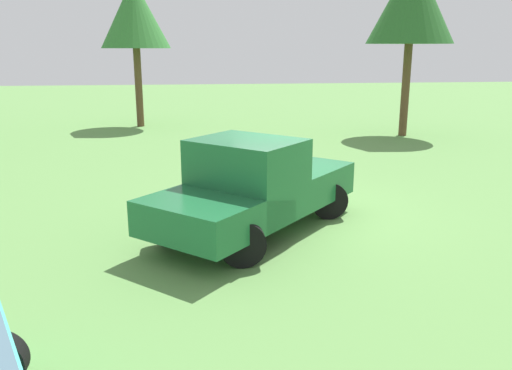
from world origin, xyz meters
The scene contains 4 objects.
ground_plane centered at (0.00, 0.00, 0.00)m, with size 80.00×80.00×0.00m, color #5B8C47.
pickup_truck centered at (-1.05, -0.89, 0.92)m, with size 4.44×4.65×1.79m.
tree_back_left centered at (-4.38, 13.28, 4.70)m, with size 2.91×2.91×6.15m.
tree_back_right centered at (6.12, 9.51, 5.06)m, with size 3.25×3.25×6.69m.
Camera 1 is at (-2.10, -10.06, 3.37)m, focal length 36.54 mm.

